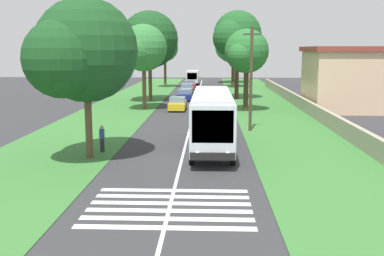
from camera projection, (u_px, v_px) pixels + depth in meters
The scene contains 23 objects.
ground at pixel (181, 161), 26.90m from camera, with size 160.00×160.00×0.00m, color #333335.
grass_verge_left at pixel (102, 120), 41.98m from camera, with size 120.00×8.00×0.04m, color #387533.
grass_verge_right at pixel (282, 121), 41.36m from camera, with size 120.00×8.00×0.04m, color #387533.
centre_line at pixel (192, 121), 41.67m from camera, with size 110.00×0.16×0.01m, color silver.
coach_bus at pixel (212, 117), 29.49m from camera, with size 11.16×2.62×3.73m.
zebra_crossing at pixel (170, 207), 19.01m from camera, with size 4.95×6.80×0.01m.
trailing_car_0 at pixel (178, 104), 49.09m from camera, with size 4.30×1.78×1.43m.
trailing_car_1 at pixel (184, 95), 58.73m from camera, with size 4.30×1.78×1.43m.
trailing_car_2 at pixel (187, 89), 67.65m from camera, with size 4.30×1.78×1.43m.
trailing_car_3 at pixel (190, 85), 74.77m from camera, with size 4.30×1.78×1.43m.
trailing_minibus_0 at pixel (193, 76), 84.80m from camera, with size 6.00×2.14×2.53m.
roadside_tree_left_0 at pixel (164, 49), 77.61m from camera, with size 5.25×4.45×8.82m.
roadside_tree_left_1 at pixel (83, 54), 26.51m from camera, with size 7.73×6.11×9.38m.
roadside_tree_left_2 at pixel (142, 49), 48.63m from camera, with size 6.18×5.01×9.07m.
roadside_tree_left_3 at pixel (148, 41), 56.49m from camera, with size 8.28×7.05×11.12m.
roadside_tree_right_0 at pixel (232, 46), 87.54m from camera, with size 8.20×6.80×10.57m.
roadside_tree_right_1 at pixel (236, 36), 58.56m from camera, with size 7.54×6.27×11.33m.
roadside_tree_right_2 at pixel (233, 40), 76.60m from camera, with size 6.35×5.11×10.60m.
roadside_tree_right_3 at pixel (246, 52), 47.36m from camera, with size 5.37×4.57×8.52m.
utility_pole at pixel (251, 78), 35.84m from camera, with size 0.24×1.40×8.16m.
roadside_wall at pixel (309, 107), 46.04m from camera, with size 70.00×0.40×1.29m, color #9E937F.
roadside_building at pixel (354, 78), 48.62m from camera, with size 9.05×10.20×6.74m.
pedestrian at pixel (102, 138), 28.88m from camera, with size 0.34×0.34×1.69m.
Camera 1 is at (-26.14, -1.62, 6.47)m, focal length 42.87 mm.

